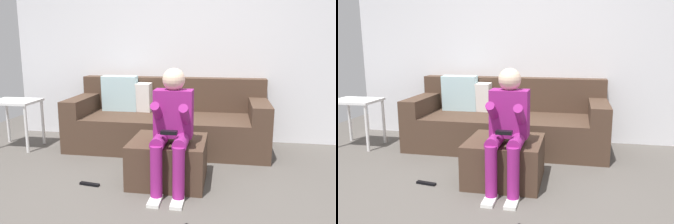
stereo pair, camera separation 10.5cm
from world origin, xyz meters
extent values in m
plane|color=#544F49|center=(0.00, 0.00, 0.00)|extent=(6.44, 6.44, 0.00)
cube|color=silver|center=(0.00, 2.25, 1.29)|extent=(4.95, 0.10, 2.58)
cube|color=#473326|center=(-0.22, 1.72, 0.21)|extent=(2.44, 0.97, 0.42)
cube|color=#473326|center=(-0.22, 2.10, 0.64)|extent=(2.44, 0.21, 0.44)
cube|color=#473326|center=(-1.33, 1.72, 0.53)|extent=(0.22, 0.97, 0.21)
cube|color=#473326|center=(0.89, 1.72, 0.53)|extent=(0.22, 0.97, 0.21)
cube|color=silver|center=(-0.89, 1.91, 0.65)|extent=(0.47, 0.18, 0.47)
cube|color=white|center=(-0.66, 1.91, 0.61)|extent=(0.39, 0.21, 0.38)
cube|color=#473326|center=(-0.03, 0.67, 0.21)|extent=(0.70, 0.66, 0.41)
cube|color=#8C1E72|center=(0.03, 0.59, 0.69)|extent=(0.35, 0.19, 0.43)
sphere|color=beige|center=(0.03, 0.59, 1.00)|extent=(0.20, 0.20, 0.20)
cylinder|color=#8C1E72|center=(-0.06, 0.42, 0.47)|extent=(0.12, 0.33, 0.12)
cylinder|color=#8C1E72|center=(-0.06, 0.25, 0.25)|extent=(0.10, 0.10, 0.44)
cube|color=white|center=(-0.06, 0.19, 0.01)|extent=(0.10, 0.22, 0.03)
cylinder|color=#8C1E72|center=(-0.09, 0.47, 0.71)|extent=(0.08, 0.31, 0.25)
cylinder|color=#8C1E72|center=(0.13, 0.42, 0.47)|extent=(0.12, 0.33, 0.12)
cylinder|color=#8C1E72|center=(0.13, 0.25, 0.25)|extent=(0.10, 0.10, 0.44)
cube|color=white|center=(0.13, 0.19, 0.01)|extent=(0.10, 0.22, 0.03)
cylinder|color=#8C1E72|center=(0.16, 0.45, 0.68)|extent=(0.08, 0.36, 0.28)
cube|color=black|center=(0.03, 0.34, 0.57)|extent=(0.14, 0.06, 0.03)
cube|color=white|center=(-2.12, 1.43, 0.59)|extent=(0.57, 0.44, 0.03)
cylinder|color=white|center=(-1.87, 1.24, 0.29)|extent=(0.04, 0.04, 0.58)
cylinder|color=white|center=(-2.37, 1.62, 0.29)|extent=(0.04, 0.04, 0.58)
cylinder|color=white|center=(-1.87, 1.62, 0.29)|extent=(0.04, 0.04, 0.58)
cube|color=black|center=(-0.74, 0.44, 0.01)|extent=(0.20, 0.07, 0.02)
camera|label=1|loc=(0.50, -2.42, 1.32)|focal=36.68mm
camera|label=2|loc=(0.60, -2.40, 1.32)|focal=36.68mm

